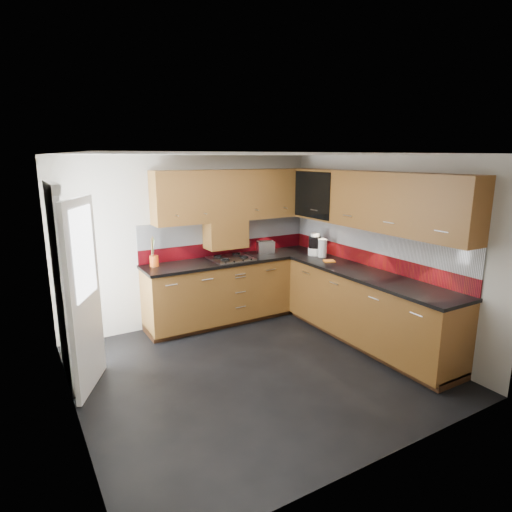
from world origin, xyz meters
TOP-DOWN VIEW (x-y plane):
  - room at (0.00, 0.00)m, footprint 4.00×3.80m
  - base_cabinets at (1.07, 0.72)m, footprint 2.70×3.20m
  - countertop at (1.05, 0.70)m, footprint 2.72×3.22m
  - backsplash at (1.28, 0.93)m, footprint 2.70×3.20m
  - upper_cabinets at (1.23, 0.78)m, footprint 2.50×3.20m
  - extractor_hood at (0.45, 1.64)m, footprint 0.60×0.33m
  - glass_cabinet at (1.71, 1.07)m, footprint 0.32×0.80m
  - back_door at (-1.78, 0.75)m, footprint 0.42×1.19m
  - gas_hob at (0.45, 1.47)m, footprint 0.58×0.51m
  - utensil_pot at (-0.63, 1.63)m, footprint 0.11×0.11m
  - toaster at (1.10, 1.59)m, footprint 0.29×0.22m
  - food_processor at (1.65, 1.08)m, footprint 0.20×0.20m
  - paper_towel at (1.67, 0.92)m, footprint 0.15×0.15m
  - orange_cloth at (1.57, 0.64)m, footprint 0.19×0.18m

SIDE VIEW (x-z plane):
  - base_cabinets at x=1.07m, z-range -0.04..0.91m
  - countertop at x=1.05m, z-range 0.90..0.94m
  - orange_cloth at x=1.57m, z-range 0.94..0.96m
  - gas_hob at x=0.45m, z-range 0.93..0.98m
  - toaster at x=1.10m, z-range 0.94..1.12m
  - back_door at x=-1.78m, z-range 0.01..2.05m
  - utensil_pot at x=-0.63m, z-range 0.83..1.24m
  - paper_towel at x=1.67m, z-range 0.94..1.21m
  - food_processor at x=1.65m, z-range 0.93..1.25m
  - backsplash at x=1.28m, z-range 0.94..1.48m
  - extractor_hood at x=0.45m, z-range 1.08..1.48m
  - room at x=0.00m, z-range 0.18..2.82m
  - upper_cabinets at x=1.23m, z-range 1.48..2.20m
  - glass_cabinet at x=1.71m, z-range 1.54..2.20m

